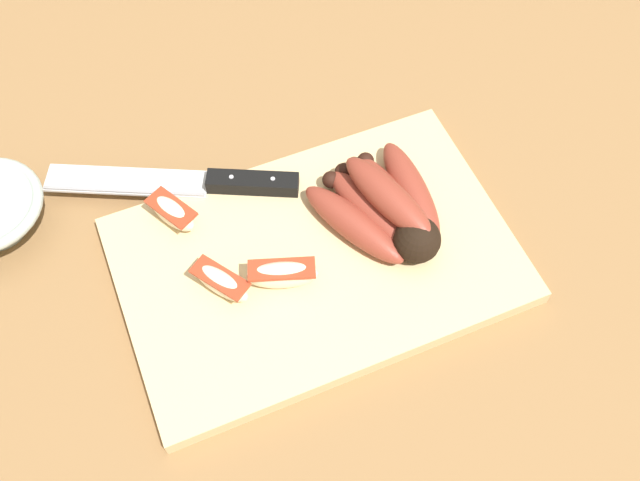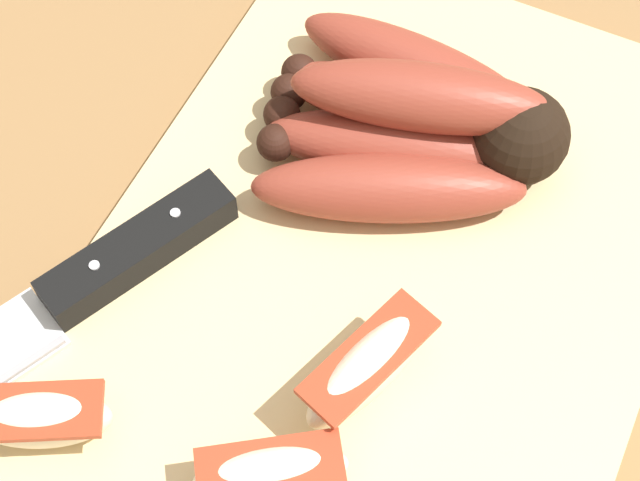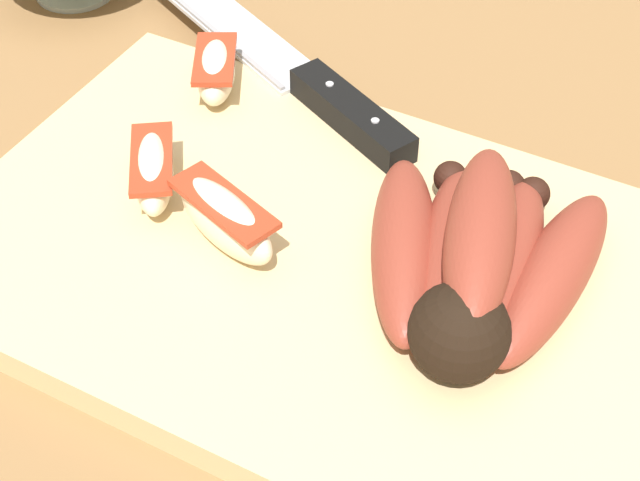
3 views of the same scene
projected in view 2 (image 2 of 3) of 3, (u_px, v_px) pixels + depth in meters
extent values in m
plane|color=olive|center=(416.00, 293.00, 0.50)|extent=(6.00, 6.00, 0.00)
cube|color=#DBBC84|center=(368.00, 300.00, 0.49)|extent=(0.40, 0.26, 0.02)
sphere|color=black|center=(520.00, 136.00, 0.49)|extent=(0.05, 0.05, 0.05)
ellipsoid|color=brown|center=(418.00, 69.00, 0.52)|extent=(0.04, 0.14, 0.03)
sphere|color=black|center=(299.00, 72.00, 0.52)|extent=(0.02, 0.02, 0.02)
ellipsoid|color=brown|center=(408.00, 107.00, 0.51)|extent=(0.05, 0.14, 0.03)
sphere|color=black|center=(289.00, 92.00, 0.52)|extent=(0.02, 0.02, 0.02)
ellipsoid|color=brown|center=(399.00, 146.00, 0.50)|extent=(0.07, 0.14, 0.03)
sphere|color=black|center=(282.00, 115.00, 0.51)|extent=(0.02, 0.02, 0.02)
ellipsoid|color=brown|center=(389.00, 188.00, 0.49)|extent=(0.09, 0.14, 0.03)
sphere|color=black|center=(275.00, 143.00, 0.50)|extent=(0.02, 0.02, 0.02)
ellipsoid|color=brown|center=(421.00, 97.00, 0.48)|extent=(0.07, 0.13, 0.03)
cylinder|color=white|center=(379.00, 101.00, 0.49)|extent=(0.02, 0.02, 0.00)
cube|color=black|center=(139.00, 249.00, 0.48)|extent=(0.10, 0.06, 0.02)
cylinder|color=#B2B2B7|center=(175.00, 213.00, 0.48)|extent=(0.00, 0.01, 0.00)
cylinder|color=#B2B2B7|center=(94.00, 265.00, 0.46)|extent=(0.01, 0.01, 0.00)
ellipsoid|color=#F4E5C1|center=(43.00, 419.00, 0.43)|extent=(0.05, 0.06, 0.03)
cube|color=#B2381E|center=(37.00, 411.00, 0.42)|extent=(0.05, 0.06, 0.00)
ellipsoid|color=#F4E5C1|center=(373.00, 371.00, 0.44)|extent=(0.08, 0.04, 0.04)
cube|color=#B2381E|center=(374.00, 359.00, 0.43)|extent=(0.07, 0.04, 0.00)
ellipsoid|color=#F4E5C1|center=(271.00, 474.00, 0.42)|extent=(0.05, 0.07, 0.03)
cube|color=#B2381E|center=(270.00, 466.00, 0.41)|extent=(0.05, 0.06, 0.00)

